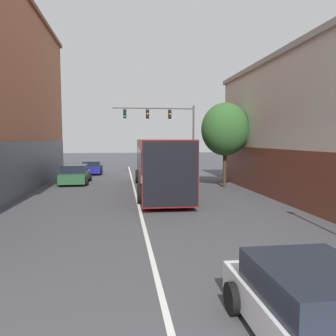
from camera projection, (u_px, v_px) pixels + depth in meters
The scene contains 7 objects.
lane_center_line at pixel (137, 200), 17.78m from camera, with size 0.14×43.37×0.01m.
bus at pixel (159, 162), 20.81m from camera, with size 3.17×12.89×3.29m.
hatchback_foreground at pixel (320, 312), 5.10m from camera, with size 2.19×4.13×1.27m.
parked_car_left_near at pixel (92, 167), 31.53m from camera, with size 2.11×4.26×1.25m.
parked_car_left_mid at pixel (75, 174), 24.54m from camera, with size 2.13×4.25×1.42m.
traffic_signal_gantry at pixel (167, 124), 29.34m from camera, with size 7.36×0.36×6.37m.
street_tree_near at pixel (225, 129), 22.26m from camera, with size 3.26×2.94×5.78m.
Camera 1 is at (-0.79, -1.94, 3.29)m, focal length 35.00 mm.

